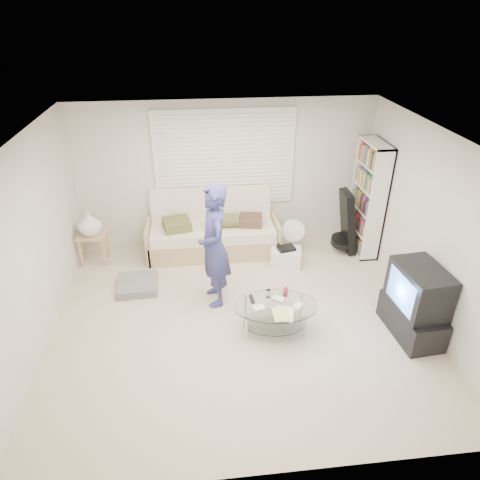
{
  "coord_description": "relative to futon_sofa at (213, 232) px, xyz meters",
  "views": [
    {
      "loc": [
        -0.5,
        -4.59,
        3.85
      ],
      "look_at": [
        0.04,
        0.3,
        1.07
      ],
      "focal_mm": 32.0,
      "sensor_mm": 36.0,
      "label": 1
    }
  ],
  "objects": [
    {
      "name": "ground",
      "position": [
        0.25,
        -1.88,
        -0.36
      ],
      "size": [
        5.0,
        5.0,
        0.0
      ],
      "primitive_type": "plane",
      "color": "#C1B196",
      "rests_on": "ground"
    },
    {
      "name": "room_shell",
      "position": [
        0.25,
        -1.4,
        1.27
      ],
      "size": [
        5.02,
        4.52,
        2.51
      ],
      "color": "beige",
      "rests_on": "ground"
    },
    {
      "name": "window_blinds",
      "position": [
        0.25,
        0.32,
        1.19
      ],
      "size": [
        2.32,
        0.08,
        1.62
      ],
      "color": "silver",
      "rests_on": "ground"
    },
    {
      "name": "futon_sofa",
      "position": [
        0.0,
        0.0,
        0.0
      ],
      "size": [
        2.21,
        0.89,
        1.08
      ],
      "color": "tan",
      "rests_on": "ground"
    },
    {
      "name": "grey_floor_pillow",
      "position": [
        -1.2,
        -1.01,
        -0.29
      ],
      "size": [
        0.61,
        0.61,
        0.13
      ],
      "primitive_type": "cube",
      "rotation": [
        0.0,
        0.0,
        0.06
      ],
      "color": "slate",
      "rests_on": "ground"
    },
    {
      "name": "side_table",
      "position": [
        -1.97,
        -0.16,
        0.33
      ],
      "size": [
        0.46,
        0.37,
        0.92
      ],
      "color": "tan",
      "rests_on": "ground"
    },
    {
      "name": "bookshelf",
      "position": [
        2.58,
        -0.25,
        0.6
      ],
      "size": [
        0.3,
        0.81,
        1.92
      ],
      "color": "white",
      "rests_on": "ground"
    },
    {
      "name": "guitar_case",
      "position": [
        2.25,
        -0.3,
        0.14
      ],
      "size": [
        0.4,
        0.41,
        1.11
      ],
      "color": "black",
      "rests_on": "ground"
    },
    {
      "name": "floor_fan",
      "position": [
        1.34,
        -0.25,
        0.02
      ],
      "size": [
        0.4,
        0.26,
        0.65
      ],
      "color": "white",
      "rests_on": "ground"
    },
    {
      "name": "storage_bin",
      "position": [
        1.16,
        -0.61,
        -0.2
      ],
      "size": [
        0.55,
        0.44,
        0.34
      ],
      "color": "white",
      "rests_on": "ground"
    },
    {
      "name": "tv_unit",
      "position": [
        2.45,
        -2.41,
        0.13
      ],
      "size": [
        0.57,
        0.95,
        0.99
      ],
      "color": "black",
      "rests_on": "ground"
    },
    {
      "name": "coffee_table",
      "position": [
        0.7,
        -2.16,
        -0.03
      ],
      "size": [
        1.16,
        0.79,
        0.53
      ],
      "color": "silver",
      "rests_on": "ground"
    },
    {
      "name": "standing_person",
      "position": [
        -0.04,
        -1.42,
        0.55
      ],
      "size": [
        0.52,
        0.71,
        1.8
      ],
      "primitive_type": "imported",
      "rotation": [
        0.0,
        0.0,
        -1.43
      ],
      "color": "navy",
      "rests_on": "ground"
    }
  ]
}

